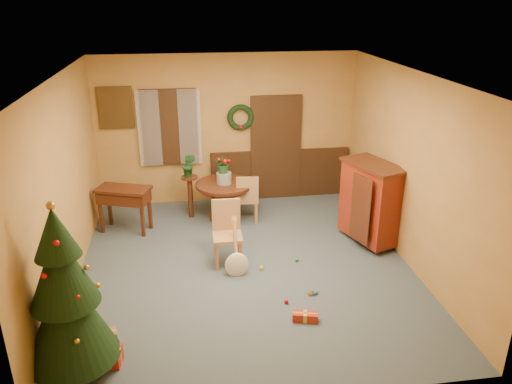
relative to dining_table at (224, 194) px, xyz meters
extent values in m
plane|color=#374851|center=(0.16, -1.78, -0.50)|extent=(5.50, 5.50, 0.00)
plane|color=silver|center=(0.16, -1.78, 2.40)|extent=(5.50, 5.50, 0.00)
plane|color=olive|center=(0.16, 0.97, 0.95)|extent=(5.00, 0.00, 5.00)
plane|color=olive|center=(0.16, -4.53, 0.95)|extent=(5.00, 0.00, 5.00)
plane|color=olive|center=(-2.34, -1.78, 0.95)|extent=(0.00, 5.50, 5.50)
plane|color=olive|center=(2.66, -1.78, 0.95)|extent=(0.00, 5.50, 5.50)
cube|color=black|center=(1.21, 0.93, 0.00)|extent=(2.80, 0.06, 1.00)
cube|color=black|center=(1.11, 0.92, 0.55)|extent=(1.00, 0.08, 2.10)
cube|color=white|center=(1.11, 0.95, 0.50)|extent=(0.80, 0.03, 1.90)
cube|color=black|center=(-0.94, 0.92, 1.05)|extent=(1.05, 0.08, 1.45)
cube|color=white|center=(-0.94, 0.95, 1.05)|extent=(0.88, 0.03, 1.25)
cube|color=white|center=(-1.32, 0.87, 1.05)|extent=(0.42, 0.02, 1.45)
cube|color=white|center=(-0.56, 0.87, 1.05)|extent=(0.42, 0.02, 1.45)
torus|color=black|center=(0.41, 0.89, 1.20)|extent=(0.51, 0.11, 0.51)
cube|color=#4C3819|center=(-1.89, 0.93, 1.45)|extent=(0.62, 0.05, 0.78)
cube|color=gray|center=(-1.89, 0.96, 1.45)|extent=(0.48, 0.02, 0.62)
cylinder|color=black|center=(0.00, 0.00, 0.19)|extent=(1.04, 1.04, 0.06)
cylinder|color=black|center=(0.00, 0.00, 0.13)|extent=(0.93, 0.93, 0.04)
cylinder|color=black|center=(0.00, 0.00, -0.15)|extent=(0.17, 0.17, 0.58)
cylinder|color=black|center=(0.00, 0.00, -0.45)|extent=(0.56, 0.56, 0.09)
cylinder|color=slate|center=(0.00, 0.00, 0.31)|extent=(0.27, 0.27, 0.20)
imported|color=#1E4C23|center=(0.00, 0.00, 0.59)|extent=(0.32, 0.28, 0.36)
cube|color=olive|center=(-0.10, -1.65, -0.03)|extent=(0.44, 0.44, 0.05)
cube|color=olive|center=(-0.09, -1.45, 0.25)|extent=(0.44, 0.05, 0.52)
cube|color=olive|center=(0.08, -1.48, -0.28)|extent=(0.05, 0.05, 0.45)
cube|color=olive|center=(-0.27, -1.47, -0.28)|extent=(0.05, 0.05, 0.45)
cube|color=olive|center=(0.08, -1.83, -0.28)|extent=(0.05, 0.05, 0.45)
cube|color=olive|center=(-0.27, -1.82, -0.28)|extent=(0.05, 0.05, 0.45)
cube|color=olive|center=(0.40, -0.10, -0.08)|extent=(0.43, 0.43, 0.05)
cube|color=olive|center=(0.39, -0.28, 0.18)|extent=(0.40, 0.07, 0.47)
cube|color=olive|center=(0.23, -0.25, -0.30)|extent=(0.05, 0.05, 0.40)
cube|color=olive|center=(0.55, -0.27, -0.30)|extent=(0.05, 0.05, 0.40)
cube|color=olive|center=(0.26, 0.07, -0.30)|extent=(0.05, 0.05, 0.40)
cube|color=olive|center=(0.58, 0.05, -0.30)|extent=(0.05, 0.05, 0.40)
cylinder|color=black|center=(-0.62, 0.20, -0.11)|extent=(0.10, 0.10, 0.78)
cylinder|color=black|center=(-0.62, 0.20, 0.29)|extent=(0.31, 0.31, 0.03)
imported|color=#19471E|center=(-0.62, 0.20, 0.52)|extent=(0.30, 0.27, 0.45)
cylinder|color=#382111|center=(-1.99, -3.73, -0.39)|extent=(0.13, 0.13, 0.22)
cone|color=black|center=(-1.99, -3.73, 0.26)|extent=(0.99, 0.99, 1.17)
cone|color=black|center=(-1.99, -3.73, 0.80)|extent=(0.72, 0.72, 0.86)
cone|color=black|center=(-1.99, -3.73, 1.21)|extent=(0.47, 0.47, 0.54)
sphere|color=gold|center=(-1.99, -3.73, 1.50)|extent=(0.09, 0.09, 0.09)
cube|color=black|center=(-1.76, -0.22, 0.28)|extent=(1.01, 0.73, 0.05)
cube|color=black|center=(-1.76, -0.22, 0.14)|extent=(0.94, 0.67, 0.19)
cube|color=black|center=(-2.14, -0.22, -0.13)|extent=(0.16, 0.32, 0.75)
cube|color=black|center=(-1.37, -0.22, -0.13)|extent=(0.16, 0.32, 0.75)
cube|color=#531809|center=(2.31, -1.24, 0.21)|extent=(0.82, 1.13, 1.27)
cube|color=black|center=(2.31, -1.24, 0.86)|extent=(0.90, 1.21, 0.05)
cylinder|color=black|center=(2.31, -1.67, -0.45)|extent=(0.07, 0.07, 0.09)
cylinder|color=black|center=(2.31, -0.81, -0.45)|extent=(0.07, 0.07, 0.09)
cube|color=brown|center=(-1.99, -3.62, -0.41)|extent=(0.42, 0.39, 0.18)
cube|color=gold|center=(-1.99, -3.62, -0.41)|extent=(0.30, 0.22, 0.18)
cube|color=gold|center=(-1.99, -3.62, -0.41)|extent=(0.18, 0.23, 0.18)
cube|color=#A02615|center=(-1.60, -3.71, -0.39)|extent=(0.24, 0.24, 0.21)
cube|color=gold|center=(-1.60, -3.71, -0.39)|extent=(0.22, 0.06, 0.22)
cube|color=gold|center=(-1.60, -3.71, -0.39)|extent=(0.06, 0.22, 0.22)
cube|color=brown|center=(-1.72, -3.30, -0.43)|extent=(0.29, 0.23, 0.14)
cube|color=gold|center=(-1.72, -3.30, -0.43)|extent=(0.26, 0.08, 0.14)
cube|color=gold|center=(-1.72, -3.30, -0.43)|extent=(0.08, 0.19, 0.14)
cube|color=#A02615|center=(0.75, -3.23, -0.44)|extent=(0.34, 0.21, 0.11)
cube|color=gold|center=(0.75, -3.23, -0.44)|extent=(0.32, 0.10, 0.12)
cube|color=gold|center=(0.75, -3.23, -0.44)|extent=(0.08, 0.14, 0.12)
cube|color=#265AA5|center=(1.03, -2.68, -0.48)|extent=(0.09, 0.09, 0.05)
sphere|color=#278F45|center=(0.98, -1.74, -0.47)|extent=(0.06, 0.06, 0.06)
cube|color=gold|center=(0.39, -1.91, -0.48)|extent=(0.07, 0.09, 0.05)
sphere|color=#B80D0C|center=(0.59, -2.83, -0.47)|extent=(0.06, 0.06, 0.06)
cube|color=gold|center=(0.97, -2.68, -0.48)|extent=(0.09, 0.06, 0.05)
camera|label=1|loc=(-0.64, -8.43, 3.43)|focal=35.00mm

